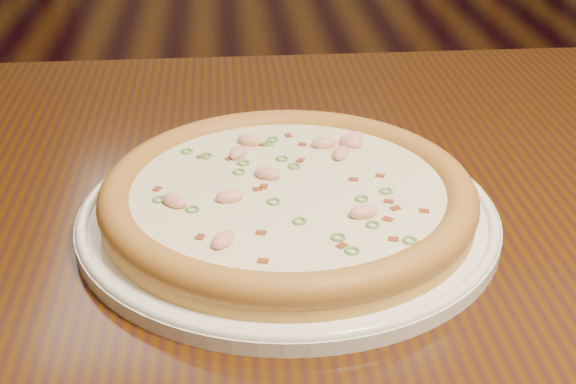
{
  "coord_description": "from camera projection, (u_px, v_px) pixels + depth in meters",
  "views": [
    {
      "loc": [
        -0.03,
        -1.5,
        1.1
      ],
      "look_at": [
        0.02,
        -0.9,
        0.78
      ],
      "focal_mm": 50.0,
      "sensor_mm": 36.0,
      "label": 1
    }
  ],
  "objects": [
    {
      "name": "hero_table",
      "position": [
        404.0,
        278.0,
        0.79
      ],
      "size": [
        1.2,
        0.8,
        0.75
      ],
      "color": "black",
      "rests_on": "ground"
    },
    {
      "name": "plate",
      "position": [
        288.0,
        214.0,
        0.69
      ],
      "size": [
        0.36,
        0.36,
        0.02
      ],
      "color": "white",
      "rests_on": "hero_table"
    },
    {
      "name": "pizza",
      "position": [
        288.0,
        195.0,
        0.68
      ],
      "size": [
        0.32,
        0.32,
        0.03
      ],
      "color": "gold",
      "rests_on": "plate"
    },
    {
      "name": "ground",
      "position": [
        247.0,
        306.0,
        1.84
      ],
      "size": [
        9.0,
        9.0,
        0.0
      ],
      "primitive_type": "plane",
      "color": "black"
    }
  ]
}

